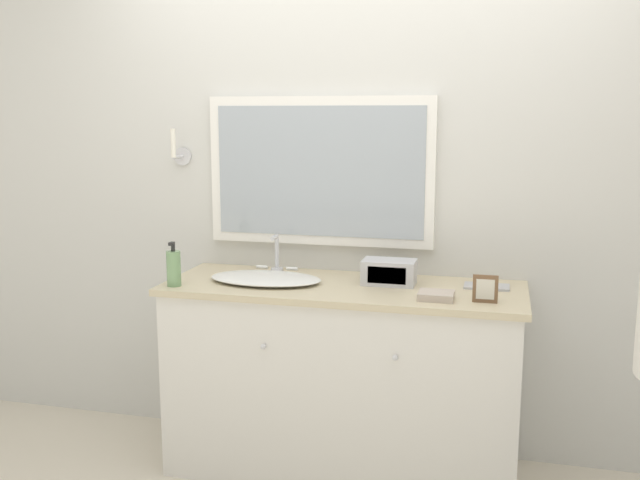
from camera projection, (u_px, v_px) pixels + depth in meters
wall_back at (357, 189)px, 3.42m from camera, size 8.00×0.18×2.55m
vanity_counter at (342, 378)px, 3.25m from camera, size 1.60×0.59×0.88m
sink_basin at (266, 278)px, 3.24m from camera, size 0.51×0.35×0.19m
soap_bottle at (174, 268)px, 3.15m from camera, size 0.06×0.06×0.20m
appliance_box at (389, 272)px, 3.19m from camera, size 0.24×0.14×0.11m
picture_frame at (485, 289)px, 2.87m from camera, size 0.10×0.01×0.11m
hand_towel_near_sink at (436, 296)px, 2.93m from camera, size 0.15×0.12×0.03m
metal_tray at (487, 286)px, 3.13m from camera, size 0.20×0.12×0.01m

